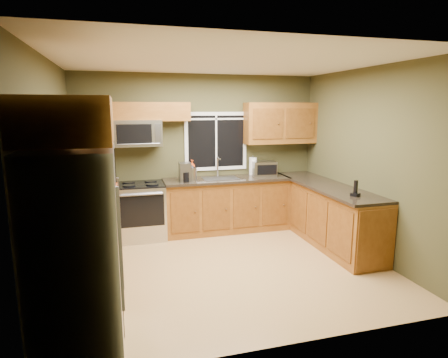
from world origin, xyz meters
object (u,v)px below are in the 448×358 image
refrigerator (76,252)px  coffee_maker (185,173)px  toaster_oven (264,168)px  soap_bottle_a (192,169)px  cordless_phone (355,191)px  microwave (138,133)px  soap_bottle_c (189,175)px  range (141,211)px  paper_towel_roll (253,166)px  kettle (192,173)px

refrigerator → coffee_maker: (1.41, 2.69, 0.18)m
toaster_oven → coffee_maker: size_ratio=1.44×
soap_bottle_a → cordless_phone: (1.89, -1.98, -0.09)m
microwave → soap_bottle_c: bearing=-7.5°
range → soap_bottle_c: 0.97m
range → coffee_maker: (0.72, -0.08, 0.61)m
paper_towel_roll → soap_bottle_a: size_ratio=1.13×
refrigerator → kettle: (1.54, 2.72, 0.16)m
toaster_oven → cordless_phone: 1.93m
range → kettle: size_ratio=3.49×
paper_towel_roll → toaster_oven: bearing=-41.8°
range → microwave: bearing=90.0°
range → kettle: (0.85, -0.05, 0.59)m
soap_bottle_a → soap_bottle_c: (-0.10, -0.20, -0.07)m
paper_towel_roll → soap_bottle_a: 1.11m
paper_towel_roll → range: bearing=-174.0°
kettle → soap_bottle_a: (0.05, 0.28, 0.03)m
coffee_maker → range: bearing=174.0°
toaster_oven → coffee_maker: coffee_maker is taller
refrigerator → soap_bottle_a: (1.59, 3.00, 0.19)m
range → cordless_phone: size_ratio=4.21×
microwave → paper_towel_roll: 2.11m
coffee_maker → cordless_phone: size_ratio=1.38×
refrigerator → kettle: size_ratio=6.70×
refrigerator → microwave: 3.10m
coffee_maker → paper_towel_roll: 1.31m
paper_towel_roll → coffee_maker: bearing=-167.4°
kettle → soap_bottle_c: size_ratio=1.58×
toaster_oven → coffee_maker: (-1.44, -0.15, 0.01)m
toaster_oven → soap_bottle_c: bearing=-178.4°
toaster_oven → refrigerator: bearing=-135.2°
range → soap_bottle_a: 1.12m
microwave → cordless_phone: 3.45m
refrigerator → soap_bottle_a: 3.40m
coffee_maker → kettle: size_ratio=1.14×
toaster_oven → microwave: bearing=178.2°
refrigerator → kettle: bearing=60.5°
kettle → cordless_phone: kettle is taller
soap_bottle_a → kettle: bearing=-100.3°
refrigerator → kettle: 3.13m
coffee_maker → paper_towel_roll: paper_towel_roll is taller
refrigerator → range: size_ratio=1.92×
toaster_oven → kettle: size_ratio=1.65×
microwave → coffee_maker: bearing=-16.3°
coffee_maker → soap_bottle_a: size_ratio=1.00×
kettle → soap_bottle_c: (-0.05, 0.08, -0.04)m
range → microwave: 1.27m
coffee_maker → soap_bottle_a: (0.18, 0.31, 0.01)m
soap_bottle_a → range: bearing=-165.6°
coffee_maker → soap_bottle_c: coffee_maker is taller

